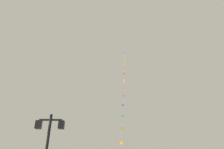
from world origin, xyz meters
The scene contains 2 objects.
twin_lantern_lamp_post centered at (-1.51, 9.74, 3.21)m, with size 1.43×0.28×4.62m.
kite_train centered at (3.28, 23.11, 11.47)m, with size 2.25×13.85×22.05m.
Camera 1 is at (1.45, -0.80, 1.39)m, focal length 33.37 mm.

